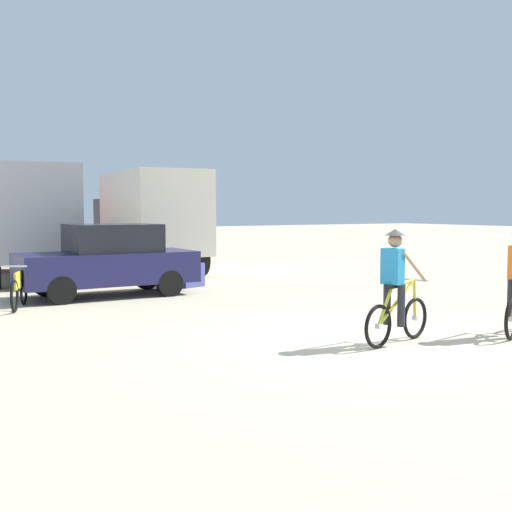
{
  "coord_description": "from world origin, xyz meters",
  "views": [
    {
      "loc": [
        -6.82,
        -7.7,
        2.14
      ],
      "look_at": [
        0.4,
        4.09,
        1.1
      ],
      "focal_mm": 44.47,
      "sensor_mm": 36.0,
      "label": 1
    }
  ],
  "objects_px": {
    "sedan_parked": "(109,260)",
    "bicycle_spare": "(19,290)",
    "supply_crate": "(186,275)",
    "box_truck_cream_rv": "(148,216)",
    "cyclist_orange_shirt": "(396,291)",
    "box_truck_grey_hauler": "(26,217)"
  },
  "relations": [
    {
      "from": "box_truck_cream_rv",
      "to": "cyclist_orange_shirt",
      "type": "xyz_separation_m",
      "value": [
        -1.2,
        -13.31,
        -1.03
      ]
    },
    {
      "from": "supply_crate",
      "to": "cyclist_orange_shirt",
      "type": "bearing_deg",
      "value": -92.47
    },
    {
      "from": "sedan_parked",
      "to": "bicycle_spare",
      "type": "distance_m",
      "value": 2.48
    },
    {
      "from": "box_truck_cream_rv",
      "to": "sedan_parked",
      "type": "bearing_deg",
      "value": -120.3
    },
    {
      "from": "box_truck_grey_hauler",
      "to": "box_truck_cream_rv",
      "type": "height_order",
      "value": "same"
    },
    {
      "from": "box_truck_grey_hauler",
      "to": "box_truck_cream_rv",
      "type": "xyz_separation_m",
      "value": [
        4.15,
        0.51,
        0.0
      ]
    },
    {
      "from": "sedan_parked",
      "to": "cyclist_orange_shirt",
      "type": "distance_m",
      "value": 7.97
    },
    {
      "from": "box_truck_grey_hauler",
      "to": "supply_crate",
      "type": "height_order",
      "value": "box_truck_grey_hauler"
    },
    {
      "from": "box_truck_cream_rv",
      "to": "bicycle_spare",
      "type": "distance_m",
      "value": 8.67
    },
    {
      "from": "box_truck_grey_hauler",
      "to": "sedan_parked",
      "type": "xyz_separation_m",
      "value": [
        0.87,
        -5.1,
        -0.99
      ]
    },
    {
      "from": "box_truck_grey_hauler",
      "to": "cyclist_orange_shirt",
      "type": "distance_m",
      "value": 13.17
    },
    {
      "from": "sedan_parked",
      "to": "bicycle_spare",
      "type": "bearing_deg",
      "value": -158.8
    },
    {
      "from": "sedan_parked",
      "to": "bicycle_spare",
      "type": "height_order",
      "value": "sedan_parked"
    },
    {
      "from": "sedan_parked",
      "to": "supply_crate",
      "type": "height_order",
      "value": "sedan_parked"
    },
    {
      "from": "box_truck_cream_rv",
      "to": "sedan_parked",
      "type": "distance_m",
      "value": 6.58
    },
    {
      "from": "box_truck_grey_hauler",
      "to": "sedan_parked",
      "type": "bearing_deg",
      "value": -80.34
    },
    {
      "from": "cyclist_orange_shirt",
      "to": "box_truck_cream_rv",
      "type": "bearing_deg",
      "value": 84.83
    },
    {
      "from": "box_truck_cream_rv",
      "to": "cyclist_orange_shirt",
      "type": "height_order",
      "value": "box_truck_cream_rv"
    },
    {
      "from": "sedan_parked",
      "to": "cyclist_orange_shirt",
      "type": "bearing_deg",
      "value": -74.9
    },
    {
      "from": "box_truck_cream_rv",
      "to": "bicycle_spare",
      "type": "relative_size",
      "value": 4.23
    },
    {
      "from": "box_truck_cream_rv",
      "to": "bicycle_spare",
      "type": "bearing_deg",
      "value": -130.51
    },
    {
      "from": "sedan_parked",
      "to": "supply_crate",
      "type": "xyz_separation_m",
      "value": [
        2.44,
        0.8,
        -0.56
      ]
    }
  ]
}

